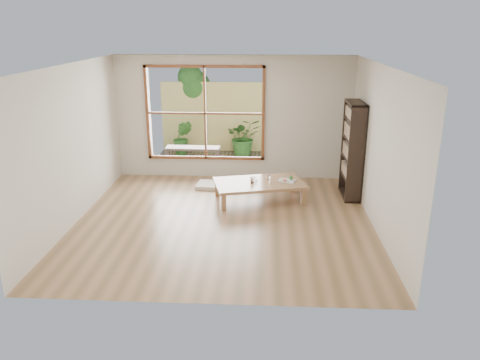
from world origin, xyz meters
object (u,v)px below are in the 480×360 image
(bookshelf, at_px, (352,150))
(garden_bench, at_px, (193,150))
(food_tray, at_px, (287,180))
(low_table, at_px, (259,184))

(bookshelf, bearing_deg, garden_bench, 149.80)
(garden_bench, bearing_deg, food_tray, -44.86)
(low_table, height_order, food_tray, food_tray)
(food_tray, height_order, garden_bench, food_tray)
(food_tray, bearing_deg, bookshelf, 32.83)
(low_table, height_order, garden_bench, garden_bench)
(bookshelf, bearing_deg, low_table, -169.39)
(low_table, relative_size, food_tray, 4.94)
(low_table, bearing_deg, food_tray, -5.94)
(bookshelf, height_order, food_tray, bookshelf)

